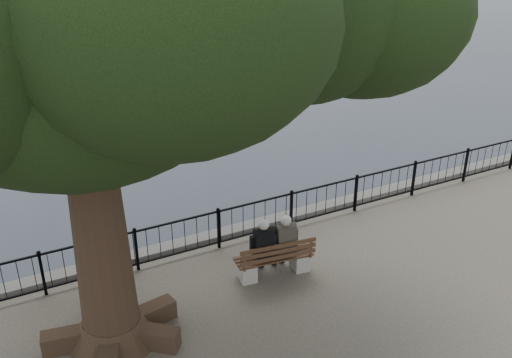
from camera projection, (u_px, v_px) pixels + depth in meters
harbor at (247, 245)px, 14.73m from camera, size 260.00×260.00×1.20m
railing at (256, 218)px, 13.88m from camera, size 22.06×0.06×1.00m
bench at (275, 262)px, 12.55m from camera, size 1.79×0.74×0.92m
person_left at (262, 249)px, 12.40m from camera, size 0.46×0.76×1.46m
person_right at (283, 244)px, 12.56m from camera, size 0.46×0.76×1.46m
sailboat_b at (21, 76)px, 30.32m from camera, size 2.47×6.29×13.18m
sailboat_c at (209, 72)px, 31.43m from camera, size 2.47×5.24×9.07m
sailboat_d at (225, 40)px, 39.14m from camera, size 1.48×5.00×9.66m
sailboat_f at (59, 44)px, 37.69m from camera, size 3.01×6.36×12.74m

